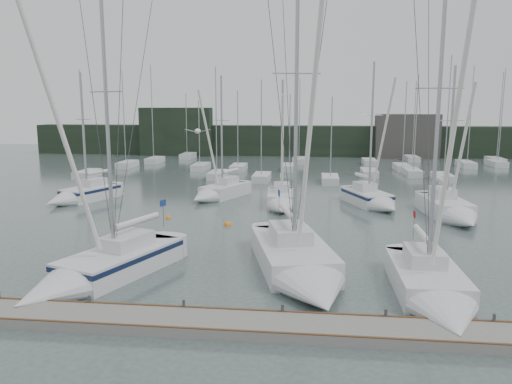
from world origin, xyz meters
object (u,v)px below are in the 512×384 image
sailboat_mid_d (374,200)px  sailboat_mid_e (452,212)px  sailboat_near_left (94,272)px  sailboat_near_center (302,269)px  sailboat_mid_c (282,202)px  buoy_c (168,218)px  sailboat_near_right (435,293)px  sailboat_mid_b (216,193)px  sailboat_mid_a (79,195)px  buoy_a (228,225)px

sailboat_mid_d → sailboat_mid_e: (5.23, -3.98, 0.02)m
sailboat_near_left → sailboat_mid_d: size_ratio=1.20×
sailboat_near_center → sailboat_mid_c: (-2.09, 17.16, -0.04)m
sailboat_mid_d → buoy_c: (-15.96, -5.99, -0.59)m
sailboat_near_right → sailboat_mid_b: sailboat_near_right is taller
sailboat_near_left → sailboat_mid_e: size_ratio=1.26×
sailboat_mid_a → buoy_c: bearing=-8.7°
sailboat_near_center → sailboat_mid_b: sailboat_near_center is taller
sailboat_mid_a → sailboat_mid_c: (17.95, -0.82, -0.03)m
sailboat_near_center → sailboat_mid_e: sailboat_near_center is taller
sailboat_mid_a → sailboat_mid_d: 25.61m
sailboat_near_center → sailboat_mid_d: 19.36m
sailboat_mid_e → sailboat_near_right: bearing=-112.4°
sailboat_mid_d → buoy_a: 13.49m
buoy_a → sailboat_near_right: bearing=-49.7°
sailboat_near_left → buoy_a: size_ratio=27.49×
sailboat_mid_a → sailboat_near_right: bearing=-17.6°
sailboat_mid_c → buoy_a: (-3.47, -6.25, -0.56)m
sailboat_mid_a → sailboat_mid_e: sailboat_mid_e is taller
sailboat_near_right → buoy_a: bearing=130.3°
sailboat_mid_c → sailboat_mid_e: 13.15m
sailboat_near_right → sailboat_mid_e: 17.66m
sailboat_near_left → sailboat_near_center: (9.88, 1.47, 0.00)m
sailboat_mid_a → sailboat_mid_d: (25.61, 0.56, -0.00)m
sailboat_mid_a → buoy_a: bearing=-5.3°
sailboat_mid_a → sailboat_mid_b: size_ratio=1.02×
sailboat_near_right → sailboat_mid_a: (-25.75, 20.33, 0.04)m
sailboat_mid_b → buoy_c: 8.38m
sailboat_near_right → sailboat_mid_e: sailboat_near_right is taller
sailboat_mid_b → sailboat_mid_d: size_ratio=0.93×
sailboat_mid_a → buoy_a: size_ratio=21.54×
sailboat_mid_a → sailboat_mid_b: bearing=33.4°
sailboat_near_center → sailboat_near_right: size_ratio=1.10×
buoy_a → sailboat_near_left: bearing=-109.3°
sailboat_near_center → sailboat_mid_d: bearing=59.2°
sailboat_mid_a → sailboat_mid_e: (30.84, -3.42, 0.02)m
sailboat_mid_e → sailboat_mid_b: bearing=156.6°
sailboat_mid_b → sailboat_mid_d: (13.86, -2.10, 0.04)m
sailboat_mid_e → sailboat_near_left: bearing=-147.9°
sailboat_near_left → sailboat_mid_d: 25.28m
sailboat_near_left → sailboat_mid_c: (7.80, 18.64, -0.04)m
sailboat_near_center → sailboat_mid_e: bearing=39.4°
buoy_c → sailboat_mid_e: bearing=5.4°
buoy_a → sailboat_mid_c: bearing=61.0°
sailboat_mid_e → buoy_c: bearing=179.7°
sailboat_mid_a → buoy_a: sailboat_mid_a is taller
sailboat_mid_d → buoy_c: 17.06m
sailboat_near_right → sailboat_near_center: bearing=157.6°
sailboat_mid_b → sailboat_mid_e: sailboat_mid_e is taller
sailboat_mid_d → sailboat_mid_e: bearing=-58.3°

